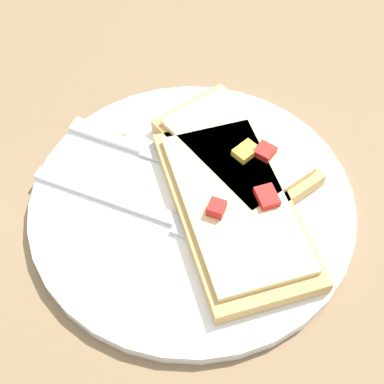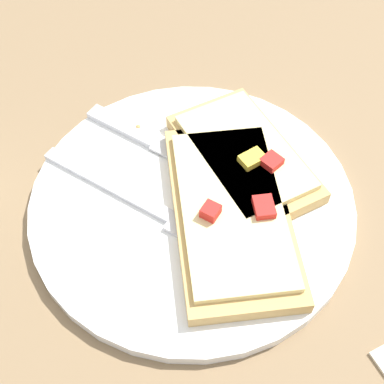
{
  "view_description": "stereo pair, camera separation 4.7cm",
  "coord_description": "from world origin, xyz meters",
  "px_view_note": "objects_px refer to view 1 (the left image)",
  "views": [
    {
      "loc": [
        0.17,
        0.23,
        0.4
      ],
      "look_at": [
        0.0,
        0.0,
        0.02
      ],
      "focal_mm": 50.0,
      "sensor_mm": 36.0,
      "label": 1
    },
    {
      "loc": [
        0.13,
        0.25,
        0.4
      ],
      "look_at": [
        0.0,
        0.0,
        0.02
      ],
      "focal_mm": 50.0,
      "sensor_mm": 36.0,
      "label": 2
    }
  ],
  "objects_px": {
    "plate": "(192,202)",
    "fork": "(160,215)",
    "knife": "(151,150)",
    "pizza_slice_main": "(234,205)",
    "pizza_slice_corner": "(235,150)"
  },
  "relations": [
    {
      "from": "plate",
      "to": "fork",
      "type": "relative_size",
      "value": 1.46
    },
    {
      "from": "knife",
      "to": "pizza_slice_main",
      "type": "distance_m",
      "value": 0.1
    },
    {
      "from": "knife",
      "to": "pizza_slice_main",
      "type": "bearing_deg",
      "value": -19.44
    },
    {
      "from": "fork",
      "to": "pizza_slice_main",
      "type": "height_order",
      "value": "pizza_slice_main"
    },
    {
      "from": "plate",
      "to": "pizza_slice_corner",
      "type": "bearing_deg",
      "value": -166.07
    },
    {
      "from": "pizza_slice_main",
      "to": "pizza_slice_corner",
      "type": "height_order",
      "value": "pizza_slice_main"
    },
    {
      "from": "knife",
      "to": "pizza_slice_corner",
      "type": "bearing_deg",
      "value": 18.76
    },
    {
      "from": "pizza_slice_corner",
      "to": "knife",
      "type": "bearing_deg",
      "value": -131.67
    },
    {
      "from": "plate",
      "to": "pizza_slice_main",
      "type": "xyz_separation_m",
      "value": [
        -0.02,
        0.03,
        0.02
      ]
    },
    {
      "from": "fork",
      "to": "pizza_slice_corner",
      "type": "distance_m",
      "value": 0.1
    },
    {
      "from": "fork",
      "to": "pizza_slice_corner",
      "type": "bearing_deg",
      "value": 67.37
    },
    {
      "from": "plate",
      "to": "pizza_slice_corner",
      "type": "distance_m",
      "value": 0.07
    },
    {
      "from": "fork",
      "to": "knife",
      "type": "bearing_deg",
      "value": 120.94
    },
    {
      "from": "knife",
      "to": "pizza_slice_corner",
      "type": "height_order",
      "value": "pizza_slice_corner"
    },
    {
      "from": "fork",
      "to": "pizza_slice_main",
      "type": "relative_size",
      "value": 0.94
    }
  ]
}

